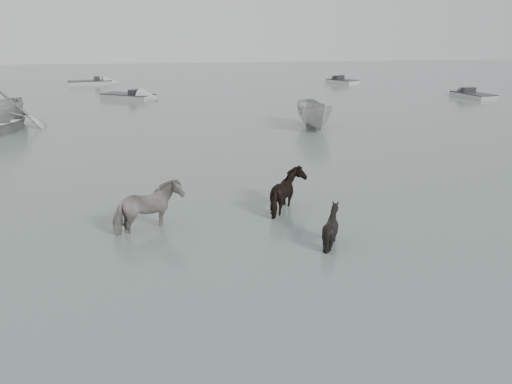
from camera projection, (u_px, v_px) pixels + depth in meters
ground at (231, 248)px, 12.33m from camera, size 140.00×140.00×0.00m
pony_pinto at (147, 202)px, 13.21m from camera, size 2.04×1.63×1.57m
pony_dark at (290, 186)px, 14.69m from camera, size 1.39×1.59×1.50m
pony_black at (332, 220)px, 12.48m from camera, size 1.38×1.31×1.21m
boat_small at (315, 113)px, 26.92m from camera, size 1.71×4.22×1.61m
skiff_port at (473, 93)px, 38.71m from camera, size 2.39×5.12×0.75m
skiff_mid at (128, 94)px, 38.24m from camera, size 5.73×4.55×0.75m
skiff_star at (343, 80)px, 48.86m from camera, size 3.48×4.42×0.75m
skiff_far at (90, 81)px, 47.83m from camera, size 5.78×2.66×0.75m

